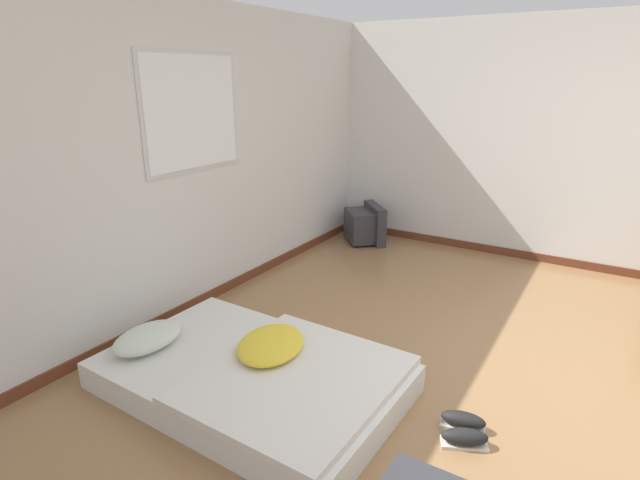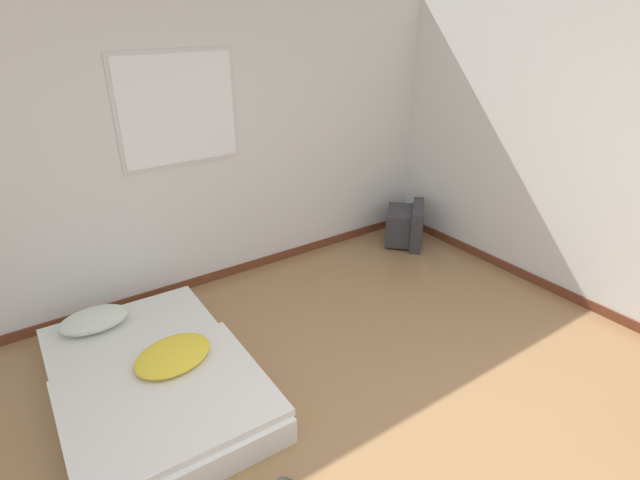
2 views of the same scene
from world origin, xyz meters
The scene contains 3 objects.
wall_back centered at (0.00, 2.93, 1.29)m, with size 7.90×0.08×2.60m.
mattress_bed centered at (-0.85, 1.66, 0.12)m, with size 1.29×1.97×0.33m.
crt_tv centered at (2.34, 2.44, 0.22)m, with size 0.65×0.65×0.47m.
Camera 2 is at (-1.45, -1.28, 2.52)m, focal length 28.00 mm.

